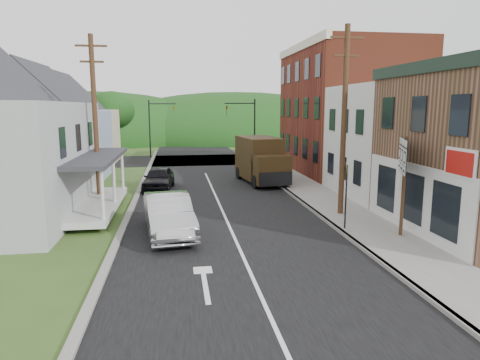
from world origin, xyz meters
name	(u,v)px	position (x,y,z in m)	size (l,w,h in m)	color
ground	(237,244)	(0.00, 0.00, 0.00)	(120.00, 120.00, 0.00)	#2D4719
road	(214,193)	(0.00, 10.00, 0.00)	(9.00, 90.00, 0.02)	black
cross_road	(199,160)	(0.00, 27.00, 0.00)	(60.00, 9.00, 0.02)	black
sidewalk_right	(316,196)	(5.90, 8.00, 0.07)	(2.80, 55.00, 0.15)	slate
curb_right	(294,196)	(4.55, 8.00, 0.07)	(0.20, 55.00, 0.15)	slate
curb_left	(134,202)	(-4.65, 8.00, 0.06)	(0.30, 55.00, 0.12)	slate
storefront_white	(409,142)	(11.30, 7.50, 3.25)	(8.00, 7.00, 6.50)	silver
storefront_red	(347,110)	(11.30, 17.00, 5.00)	(8.00, 12.00, 10.00)	maroon
house_blue	(54,129)	(-11.00, 17.00, 3.69)	(7.14, 8.16, 7.28)	#889BBA
house_cream	(75,124)	(-11.50, 26.00, 3.69)	(7.14, 8.16, 7.28)	#C1B995
utility_pole_right	(344,120)	(5.60, 3.50, 4.66)	(1.60, 0.26, 9.00)	#472D19
utility_pole_left	(95,119)	(-6.50, 8.00, 4.66)	(1.60, 0.26, 9.00)	#472D19
traffic_signal_right	(247,123)	(4.30, 23.50, 3.76)	(2.87, 0.20, 6.00)	black
traffic_signal_left	(156,121)	(-4.30, 30.50, 3.76)	(2.87, 0.20, 6.00)	black
tree_left_d	(112,111)	(-9.00, 32.00, 4.88)	(4.80, 4.80, 6.94)	#382616
forested_ridge	(190,139)	(0.00, 55.00, 0.00)	(90.00, 30.00, 16.00)	#113610
silver_sedan	(169,215)	(-2.64, 1.59, 0.84)	(1.78, 5.10, 1.68)	#BAB9BF
dark_sedan	(159,178)	(-3.43, 11.72, 0.73)	(1.72, 4.29, 1.46)	black
delivery_van	(261,160)	(3.58, 13.14, 1.61)	(3.00, 5.94, 3.18)	#30200D
route_sign_cluster	(403,172)	(6.60, -0.30, 2.74)	(0.95, 2.14, 3.99)	#472D19
warning_sign	(346,186)	(4.77, 0.96, 2.00)	(0.22, 0.78, 2.90)	black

